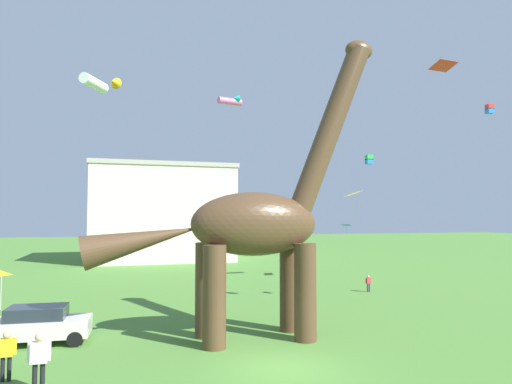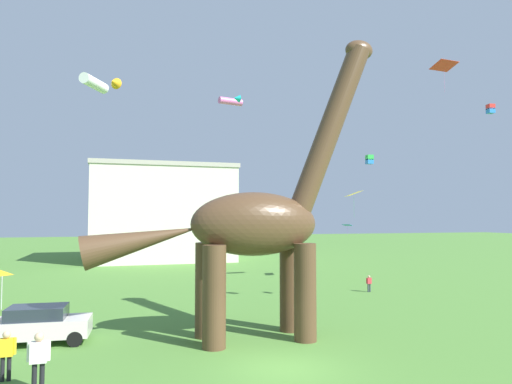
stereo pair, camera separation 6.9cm
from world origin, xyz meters
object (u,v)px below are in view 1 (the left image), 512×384
object	(u,v)px
kite_mid_right	(443,66)
person_photographer	(6,351)
kite_high_right	(490,109)
kite_far_right	(346,225)
kite_mid_left	(98,83)
dinosaur_sculpture	(253,224)
kite_far_left	(353,194)
parked_sedan_left	(37,324)
person_watching_child	(39,356)
kite_near_low	(231,101)
kite_mid_center	(369,160)
person_near_flyer	(368,282)

from	to	relation	value
kite_mid_right	person_photographer	bearing A→B (deg)	-156.14
kite_high_right	kite_far_right	size ratio (longest dim) A/B	0.61
kite_high_right	kite_mid_left	size ratio (longest dim) A/B	0.38
dinosaur_sculpture	person_photographer	xyz separation A→B (m)	(-9.06, -2.65, -4.00)
person_photographer	kite_far_left	distance (m)	29.36
parked_sedan_left	person_watching_child	xyz separation A→B (m)	(0.92, -5.85, 0.27)
parked_sedan_left	kite_high_right	bearing A→B (deg)	16.14
kite_near_low	kite_far_left	size ratio (longest dim) A/B	1.05
kite_high_right	parked_sedan_left	bearing A→B (deg)	-167.62
parked_sedan_left	kite_high_right	world-z (taller)	kite_high_right
kite_near_low	kite_mid_center	world-z (taller)	kite_near_low
person_watching_child	kite_near_low	size ratio (longest dim) A/B	0.75
parked_sedan_left	kite_mid_right	distance (m)	31.52
kite_far_right	person_watching_child	bearing A→B (deg)	-133.37
dinosaur_sculpture	kite_near_low	xyz separation A→B (m)	(4.21, 21.43, 10.99)
person_watching_child	kite_mid_left	xyz separation A→B (m)	(1.30, 6.18, 10.19)
kite_near_low	kite_mid_right	bearing A→B (deg)	-42.89
kite_mid_left	kite_mid_center	bearing A→B (deg)	9.08
kite_far_right	kite_high_right	bearing A→B (deg)	-65.95
kite_mid_right	kite_mid_center	xyz separation A→B (m)	(-9.03, -4.50, -7.91)
dinosaur_sculpture	kite_far_left	size ratio (longest dim) A/B	6.12
kite_mid_center	person_photographer	bearing A→B (deg)	-157.55
dinosaur_sculpture	kite_mid_center	distance (m)	10.31
person_near_flyer	kite_high_right	size ratio (longest dim) A/B	1.70
parked_sedan_left	kite_mid_right	xyz separation A→B (m)	(26.32, 7.24, 15.75)
dinosaur_sculpture	kite_far_right	xyz separation A→B (m)	(15.47, 20.75, -0.46)
dinosaur_sculpture	kite_mid_left	distance (m)	9.39
person_photographer	kite_far_right	distance (m)	34.09
person_near_flyer	kite_far_left	size ratio (longest dim) A/B	0.52
dinosaur_sculpture	person_watching_child	size ratio (longest dim) A/B	7.74
kite_near_low	person_near_flyer	bearing A→B (deg)	-58.24
kite_high_right	kite_far_left	xyz separation A→B (m)	(-7.72, 6.96, -6.15)
parked_sedan_left	person_watching_child	distance (m)	5.93
person_photographer	kite_mid_left	distance (m)	11.64
kite_far_left	kite_mid_right	bearing A→B (deg)	-56.01
kite_mid_left	kite_far_left	bearing A→B (deg)	33.52
kite_mid_right	kite_mid_left	world-z (taller)	kite_mid_right
kite_high_right	person_photographer	bearing A→B (deg)	-159.82
person_watching_child	kite_far_left	distance (m)	29.34
parked_sedan_left	kite_mid_left	world-z (taller)	kite_mid_left
kite_mid_right	kite_far_right	bearing A→B (deg)	99.83
dinosaur_sculpture	kite_mid_center	world-z (taller)	dinosaur_sculpture
kite_near_low	kite_mid_center	bearing A→B (deg)	-75.81
parked_sedan_left	kite_mid_left	distance (m)	10.70
dinosaur_sculpture	kite_mid_right	size ratio (longest dim) A/B	6.10
parked_sedan_left	kite_far_right	size ratio (longest dim) A/B	3.87
kite_mid_center	person_near_flyer	bearing A→B (deg)	60.96
person_near_flyer	person_watching_child	distance (m)	23.74
person_photographer	kite_far_right	bearing A→B (deg)	2.48
kite_mid_center	kite_far_left	size ratio (longest dim) A/B	0.24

